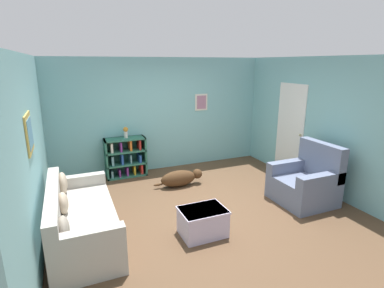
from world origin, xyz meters
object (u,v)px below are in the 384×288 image
object	(u,v)px
recliner_chair	(306,182)
dog	(180,178)
coffee_table	(203,221)
bookshelf	(126,157)
couch	(80,220)
vase	(126,132)

from	to	relation	value
recliner_chair	dog	xyz separation A→B (m)	(-1.87, 1.55, -0.20)
coffee_table	dog	xyz separation A→B (m)	(0.34, 1.84, -0.05)
bookshelf	couch	bearing A→B (deg)	-115.41
dog	vase	xyz separation A→B (m)	(-0.88, 1.01, 0.85)
couch	vase	xyz separation A→B (m)	(1.13, 2.30, 0.71)
coffee_table	vase	bearing A→B (deg)	100.80
coffee_table	couch	bearing A→B (deg)	161.93
recliner_chair	coffee_table	xyz separation A→B (m)	(-2.21, -0.29, -0.15)
bookshelf	coffee_table	size ratio (longest dim) A/B	1.32
couch	dog	distance (m)	2.40
bookshelf	dog	world-z (taller)	bookshelf
vase	bookshelf	bearing A→B (deg)	150.47
recliner_chair	vase	xyz separation A→B (m)	(-2.75, 2.56, 0.65)
couch	coffee_table	bearing A→B (deg)	-18.07
couch	vase	world-z (taller)	vase
bookshelf	coffee_table	world-z (taller)	bookshelf
couch	dog	world-z (taller)	couch
coffee_table	vase	distance (m)	3.00
couch	bookshelf	bearing A→B (deg)	64.59
recliner_chair	coffee_table	distance (m)	2.23
bookshelf	dog	size ratio (longest dim) A/B	0.84
dog	recliner_chair	bearing A→B (deg)	-39.61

